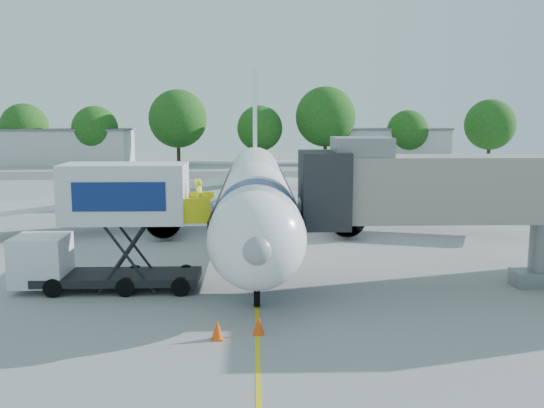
{
  "coord_description": "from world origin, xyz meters",
  "views": [
    {
      "loc": [
        -0.09,
        -32.75,
        7.63
      ],
      "look_at": [
        0.78,
        -3.39,
        3.2
      ],
      "focal_mm": 40.0,
      "sensor_mm": 36.0,
      "label": 1
    }
  ],
  "objects_px": {
    "jet_bridge": "(441,190)",
    "catering_hiloader": "(111,227)",
    "aircraft": "(256,190)",
    "ground_tug": "(243,371)"
  },
  "relations": [
    {
      "from": "jet_bridge",
      "to": "catering_hiloader",
      "type": "bearing_deg",
      "value": -179.99
    },
    {
      "from": "aircraft",
      "to": "jet_bridge",
      "type": "bearing_deg",
      "value": -54.3
    },
    {
      "from": "aircraft",
      "to": "catering_hiloader",
      "type": "height_order",
      "value": "aircraft"
    },
    {
      "from": "catering_hiloader",
      "to": "ground_tug",
      "type": "relative_size",
      "value": 2.55
    },
    {
      "from": "aircraft",
      "to": "jet_bridge",
      "type": "relative_size",
      "value": 2.71
    },
    {
      "from": "jet_bridge",
      "to": "ground_tug",
      "type": "distance_m",
      "value": 13.68
    },
    {
      "from": "catering_hiloader",
      "to": "ground_tug",
      "type": "bearing_deg",
      "value": -60.03
    },
    {
      "from": "jet_bridge",
      "to": "catering_hiloader",
      "type": "distance_m",
      "value": 14.35
    },
    {
      "from": "ground_tug",
      "to": "jet_bridge",
      "type": "bearing_deg",
      "value": 49.64
    },
    {
      "from": "aircraft",
      "to": "catering_hiloader",
      "type": "bearing_deg",
      "value": -119.4
    }
  ]
}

